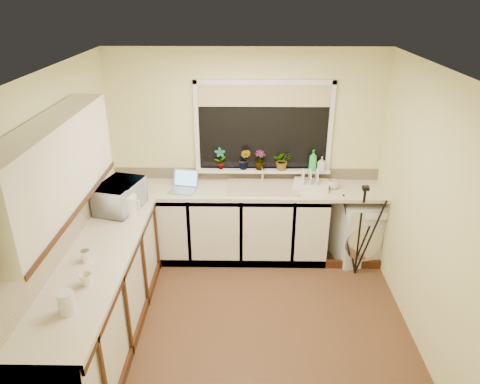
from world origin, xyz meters
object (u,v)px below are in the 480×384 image
(washing_machine, at_px, (359,229))
(cup_back, at_px, (333,185))
(tripod, at_px, (360,232))
(plant_c, at_px, (260,160))
(plant_a, at_px, (220,159))
(steel_jar, at_px, (86,256))
(soap_bottle_clear, at_px, (322,164))
(kettle, at_px, (130,206))
(soap_bottle_green, at_px, (313,160))
(laptop, at_px, (184,185))
(dish_rack, at_px, (311,185))
(glass_jug, at_px, (66,303))
(plant_b, at_px, (245,159))
(microwave, at_px, (120,196))
(cup_left, at_px, (86,279))
(plant_d, at_px, (282,160))

(washing_machine, height_order, cup_back, cup_back)
(tripod, bearing_deg, plant_c, 139.30)
(plant_a, bearing_deg, tripod, -21.17)
(steel_jar, bearing_deg, soap_bottle_clear, 37.62)
(kettle, xyz_separation_m, soap_bottle_green, (1.97, 0.88, 0.18))
(laptop, relative_size, dish_rack, 0.84)
(plant_a, xyz_separation_m, plant_c, (0.47, -0.00, -0.01))
(laptop, xyz_separation_m, glass_jug, (-0.56, -2.17, 0.03))
(plant_c, bearing_deg, dish_rack, -17.30)
(steel_jar, relative_size, plant_b, 0.40)
(tripod, xyz_separation_m, microwave, (-2.59, -0.17, 0.50))
(washing_machine, xyz_separation_m, cup_left, (-2.61, -1.85, 0.56))
(cup_left, bearing_deg, glass_jug, -94.55)
(glass_jug, bearing_deg, plant_b, 62.64)
(washing_machine, relative_size, kettle, 3.85)
(laptop, height_order, glass_jug, laptop)
(plant_a, distance_m, plant_d, 0.74)
(laptop, height_order, plant_a, plant_a)
(microwave, height_order, cup_left, microwave)
(glass_jug, distance_m, soap_bottle_green, 3.18)
(dish_rack, distance_m, plant_a, 1.11)
(microwave, bearing_deg, tripod, -71.71)
(washing_machine, bearing_deg, laptop, 165.54)
(dish_rack, bearing_deg, plant_b, 177.87)
(plant_d, bearing_deg, steel_jar, -135.45)
(plant_b, distance_m, plant_c, 0.18)
(tripod, bearing_deg, soap_bottle_clear, 111.89)
(plant_b, relative_size, plant_d, 1.11)
(soap_bottle_green, bearing_deg, laptop, -170.93)
(kettle, bearing_deg, cup_back, 17.25)
(kettle, distance_m, soap_bottle_clear, 2.25)
(laptop, bearing_deg, tripod, 0.75)
(washing_machine, bearing_deg, steel_jar, -165.49)
(kettle, relative_size, soap_bottle_green, 0.80)
(washing_machine, height_order, plant_d, plant_d)
(washing_machine, relative_size, plant_d, 3.29)
(glass_jug, height_order, soap_bottle_clear, soap_bottle_clear)
(laptop, distance_m, cup_left, 1.92)
(steel_jar, relative_size, cup_back, 0.81)
(dish_rack, xyz_separation_m, soap_bottle_clear, (0.13, 0.15, 0.21))
(plant_c, bearing_deg, cup_back, -14.42)
(soap_bottle_green, height_order, cup_left, soap_bottle_green)
(plant_b, xyz_separation_m, soap_bottle_clear, (0.91, -0.03, -0.04))
(washing_machine, bearing_deg, plant_d, 150.44)
(plant_c, height_order, cup_back, plant_c)
(plant_c, distance_m, soap_bottle_green, 0.62)
(microwave, bearing_deg, soap_bottle_clear, -56.74)
(kettle, xyz_separation_m, tripod, (2.46, 0.29, -0.45))
(washing_machine, bearing_deg, tripod, -117.51)
(dish_rack, relative_size, tripod, 0.37)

